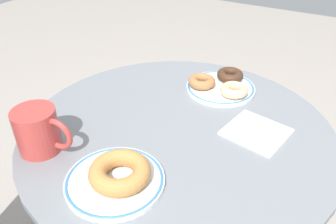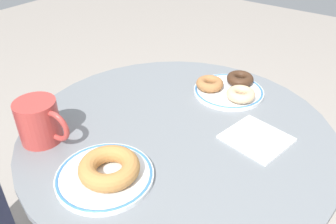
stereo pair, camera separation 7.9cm
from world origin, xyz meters
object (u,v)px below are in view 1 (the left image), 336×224
object	(u,v)px
donut_old_fashioned	(120,172)
paper_napkin	(256,132)
cafe_table	(176,189)
plate_right	(220,88)
donut_cinnamon	(202,81)
donut_glazed	(234,90)
plate_left	(115,181)
coffee_mug	(39,131)
donut_chocolate	(230,75)

from	to	relation	value
donut_old_fashioned	paper_napkin	world-z (taller)	donut_old_fashioned
cafe_table	plate_right	distance (m)	0.31
donut_cinnamon	donut_glazed	bearing A→B (deg)	-91.07
donut_old_fashioned	plate_left	bearing A→B (deg)	116.98
plate_right	cafe_table	bearing A→B (deg)	174.84
donut_old_fashioned	paper_napkin	xyz separation A→B (m)	(0.29, -0.18, -0.03)
donut_old_fashioned	coffee_mug	bearing A→B (deg)	89.65
plate_left	plate_right	distance (m)	0.44
plate_left	coffee_mug	world-z (taller)	coffee_mug
donut_chocolate	cafe_table	bearing A→B (deg)	174.45
donut_old_fashioned	cafe_table	bearing A→B (deg)	-2.90
cafe_table	paper_napkin	world-z (taller)	paper_napkin
plate_right	donut_cinnamon	size ratio (longest dim) A/B	2.54
donut_old_fashioned	donut_cinnamon	size ratio (longest dim) A/B	1.58
paper_napkin	donut_glazed	bearing A→B (deg)	39.65
cafe_table	paper_napkin	distance (m)	0.28
donut_cinnamon	donut_glazed	world-z (taller)	same
cafe_table	donut_old_fashioned	world-z (taller)	donut_old_fashioned
cafe_table	plate_left	xyz separation A→B (m)	(-0.22, 0.02, 0.21)
plate_right	donut_glazed	world-z (taller)	donut_glazed
paper_napkin	plate_right	bearing A→B (deg)	45.25
cafe_table	donut_glazed	size ratio (longest dim) A/B	9.79
donut_glazed	coffee_mug	xyz separation A→B (m)	(-0.41, 0.29, 0.03)
donut_cinnamon	donut_glazed	xyz separation A→B (m)	(-0.00, -0.10, 0.00)
plate_left	donut_old_fashioned	xyz separation A→B (m)	(0.01, -0.01, 0.02)
plate_right	donut_old_fashioned	distance (m)	0.43
coffee_mug	cafe_table	bearing A→B (deg)	-45.99
donut_old_fashioned	donut_cinnamon	distance (m)	0.41
plate_right	donut_chocolate	xyz separation A→B (m)	(0.05, -0.01, 0.02)
cafe_table	donut_cinnamon	size ratio (longest dim) A/B	9.79
cafe_table	paper_napkin	xyz separation A→B (m)	(0.07, -0.17, 0.21)
plate_left	donut_glazed	xyz separation A→B (m)	(0.41, -0.09, 0.02)
plate_right	paper_napkin	world-z (taller)	plate_right
cafe_table	donut_old_fashioned	distance (m)	0.32
donut_old_fashioned	donut_glazed	world-z (taller)	donut_old_fashioned
donut_chocolate	donut_old_fashioned	bearing A→B (deg)	175.61
plate_left	coffee_mug	bearing A→B (deg)	88.17
paper_napkin	cafe_table	bearing A→B (deg)	112.91
plate_left	donut_glazed	bearing A→B (deg)	-11.97
plate_right	paper_napkin	xyz separation A→B (m)	(-0.15, -0.15, -0.00)
plate_left	donut_old_fashioned	bearing A→B (deg)	-63.02
donut_old_fashioned	donut_glazed	bearing A→B (deg)	-10.77
donut_cinnamon	donut_chocolate	bearing A→B (deg)	-35.82
donut_old_fashioned	coffee_mug	xyz separation A→B (m)	(0.00, 0.21, 0.02)
donut_old_fashioned	donut_cinnamon	world-z (taller)	donut_old_fashioned
paper_napkin	donut_old_fashioned	bearing A→B (deg)	147.80
donut_old_fashioned	donut_glazed	xyz separation A→B (m)	(0.41, -0.08, -0.00)
plate_left	donut_chocolate	distance (m)	0.49
donut_chocolate	coffee_mug	bearing A→B (deg)	153.02
donut_old_fashioned	donut_cinnamon	bearing A→B (deg)	2.42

